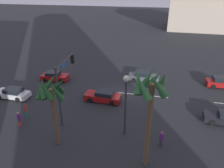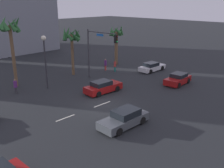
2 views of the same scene
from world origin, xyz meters
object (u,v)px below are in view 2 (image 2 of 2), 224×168
(car_2, at_px, (124,119))
(traffic_signal, at_px, (98,47))
(pedestrian_1, at_px, (115,66))
(car_3, at_px, (178,79))
(pedestrian_0, at_px, (105,64))
(car_5, at_px, (152,67))
(palm_tree_1, at_px, (72,38))
(pedestrian_2, at_px, (15,86))
(palm_tree_0, at_px, (117,37))
(streetlamp, at_px, (45,52))
(palm_tree_2, at_px, (11,32))
(car_0, at_px, (103,87))

(car_2, relative_size, traffic_signal, 0.71)
(traffic_signal, height_order, pedestrian_1, traffic_signal)
(car_3, bearing_deg, pedestrian_1, 98.13)
(pedestrian_0, bearing_deg, traffic_signal, -145.43)
(car_3, distance_m, car_5, 6.59)
(pedestrian_0, distance_m, palm_tree_1, 6.53)
(car_3, xyz_separation_m, pedestrian_2, (-15.56, 10.90, 0.22))
(palm_tree_0, bearing_deg, pedestrian_0, -159.06)
(streetlamp, relative_size, pedestrian_1, 3.61)
(car_2, bearing_deg, pedestrian_0, 51.17)
(traffic_signal, xyz_separation_m, palm_tree_1, (-0.88, 4.13, 0.77))
(streetlamp, bearing_deg, pedestrian_1, -2.74)
(traffic_signal, distance_m, pedestrian_1, 5.58)
(palm_tree_1, bearing_deg, streetlamp, -156.02)
(pedestrian_0, xyz_separation_m, palm_tree_2, (-12.59, 2.25, 5.53))
(pedestrian_1, bearing_deg, pedestrian_0, 102.26)
(car_3, height_order, palm_tree_0, palm_tree_0)
(pedestrian_2, bearing_deg, palm_tree_1, 9.91)
(traffic_signal, bearing_deg, car_0, -125.94)
(palm_tree_2, bearing_deg, car_3, -42.95)
(traffic_signal, relative_size, palm_tree_2, 0.77)
(car_3, bearing_deg, pedestrian_0, 98.74)
(pedestrian_1, relative_size, palm_tree_0, 0.27)
(car_3, distance_m, traffic_signal, 10.72)
(traffic_signal, relative_size, palm_tree_0, 1.02)
(car_0, distance_m, palm_tree_1, 9.52)
(pedestrian_2, bearing_deg, pedestrian_0, 0.66)
(car_5, relative_size, pedestrian_2, 2.71)
(car_3, xyz_separation_m, car_5, (2.78, 5.97, -0.03))
(pedestrian_0, xyz_separation_m, palm_tree_1, (-4.82, 1.42, 4.17))
(palm_tree_1, bearing_deg, car_2, -112.54)
(car_0, bearing_deg, pedestrian_0, 44.52)
(car_2, xyz_separation_m, pedestrian_1, (11.52, 12.27, 0.26))
(car_2, bearing_deg, car_5, 29.34)
(car_2, distance_m, car_3, 13.18)
(car_2, bearing_deg, traffic_signal, 57.06)
(palm_tree_0, xyz_separation_m, palm_tree_1, (-8.68, -0.06, 0.64))
(pedestrian_0, distance_m, pedestrian_2, 13.86)
(car_0, bearing_deg, palm_tree_2, 122.45)
(streetlamp, distance_m, palm_tree_1, 6.23)
(car_0, bearing_deg, car_2, -121.14)
(pedestrian_1, bearing_deg, car_3, -81.87)
(pedestrian_1, bearing_deg, palm_tree_1, 149.63)
(pedestrian_2, relative_size, palm_tree_2, 0.20)
(car_0, xyz_separation_m, car_5, (11.35, 1.67, -0.04))
(palm_tree_1, bearing_deg, car_0, -104.06)
(palm_tree_1, bearing_deg, pedestrian_2, -170.09)
(car_5, distance_m, palm_tree_2, 19.47)
(streetlamp, relative_size, palm_tree_0, 0.98)
(traffic_signal, distance_m, palm_tree_1, 4.30)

